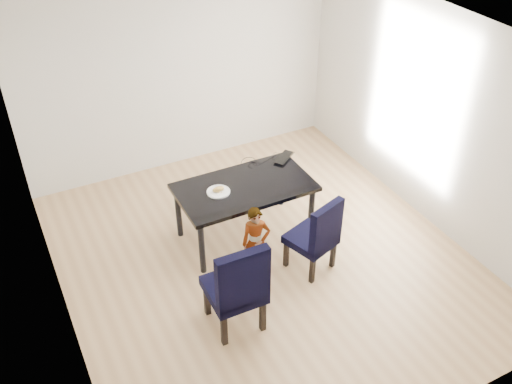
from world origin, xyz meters
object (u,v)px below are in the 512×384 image
dining_table (245,211)px  laptop (280,157)px  plate (218,192)px  chair_right (311,233)px  chair_left (234,282)px  child (256,242)px

dining_table → laptop: laptop is taller
plate → laptop: laptop is taller
chair_right → plate: bearing=112.5°
chair_right → chair_left: bearing=179.8°
dining_table → child: (-0.18, -0.65, 0.07)m
chair_left → laptop: size_ratio=3.27×
chair_left → child: (0.54, 0.57, -0.12)m
plate → laptop: (1.01, 0.33, 0.01)m
chair_left → plate: size_ratio=4.10×
dining_table → plate: 0.50m
laptop → chair_left: bearing=14.0°
child → chair_right: bearing=-1.0°
chair_left → plate: chair_left is taller
chair_right → laptop: (0.26, 1.19, 0.27)m
chair_right → plate: chair_right is taller
chair_right → child: bearing=143.8°
chair_left → chair_right: size_ratio=1.15×
chair_left → plate: bearing=73.6°
child → plate: size_ratio=3.26×
chair_right → child: size_ratio=1.10×
chair_right → dining_table: bearing=98.1°
dining_table → plate: plate is taller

